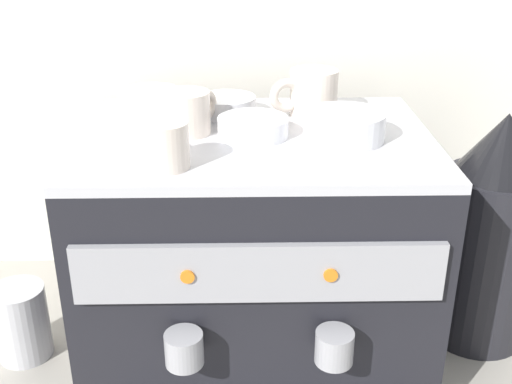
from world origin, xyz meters
TOP-DOWN VIEW (x-y plane):
  - ground_plane at (0.00, 0.00)m, footprint 4.00×4.00m
  - tiled_backsplash_wall at (0.00, 0.34)m, footprint 2.80×0.03m
  - espresso_machine at (0.00, -0.00)m, footprint 0.57×0.53m
  - ceramic_cup_0 at (-0.11, 0.01)m, footprint 0.09×0.11m
  - ceramic_cup_1 at (-0.13, -0.14)m, footprint 0.08×0.09m
  - ceramic_cup_2 at (0.10, 0.10)m, footprint 0.12×0.08m
  - ceramic_bowl_0 at (0.14, -0.03)m, footprint 0.13×0.13m
  - ceramic_bowl_1 at (-0.01, -0.01)m, footprint 0.11×0.11m
  - ceramic_bowl_2 at (-0.19, 0.12)m, footprint 0.10×0.10m
  - ceramic_bowl_3 at (-0.05, 0.10)m, footprint 0.10×0.10m
  - coffee_grinder at (0.43, 0.04)m, footprint 0.18×0.18m
  - milk_pitcher at (-0.43, -0.01)m, footprint 0.10×0.10m

SIDE VIEW (x-z plane):
  - ground_plane at x=0.00m, z-range 0.00..0.00m
  - milk_pitcher at x=-0.43m, z-range 0.00..0.14m
  - espresso_machine at x=0.00m, z-range 0.00..0.42m
  - coffee_grinder at x=0.43m, z-range -0.01..0.44m
  - ceramic_bowl_1 at x=-0.01m, z-range 0.42..0.46m
  - ceramic_bowl_3 at x=-0.05m, z-range 0.42..0.46m
  - ceramic_bowl_2 at x=-0.19m, z-range 0.42..0.47m
  - ceramic_bowl_0 at x=0.14m, z-range 0.42..0.47m
  - ceramic_cup_1 at x=-0.13m, z-range 0.42..0.49m
  - ceramic_cup_0 at x=-0.11m, z-range 0.42..0.49m
  - ceramic_cup_2 at x=0.10m, z-range 0.42..0.50m
  - tiled_backsplash_wall at x=0.00m, z-range 0.00..1.10m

